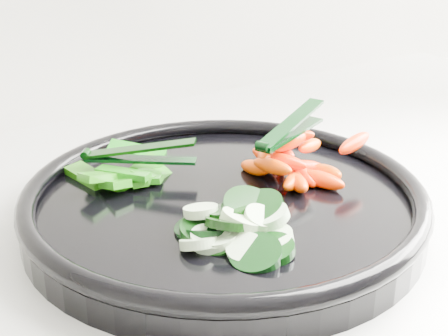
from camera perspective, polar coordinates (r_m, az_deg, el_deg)
veggie_tray at (r=0.58m, az=0.00°, el=-3.13°), size 0.39×0.39×0.04m
cucumber_pile at (r=0.51m, az=0.70°, el=-5.56°), size 0.11×0.12×0.04m
carrot_pile at (r=0.62m, az=6.39°, el=0.58°), size 0.12×0.12×0.05m
pepper_pile at (r=0.62m, az=-9.13°, el=-0.54°), size 0.11×0.10×0.04m
tong_carrot at (r=0.61m, az=6.01°, el=3.54°), size 0.11×0.06×0.02m
tong_pepper at (r=0.62m, az=-7.99°, el=1.28°), size 0.10×0.08×0.02m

